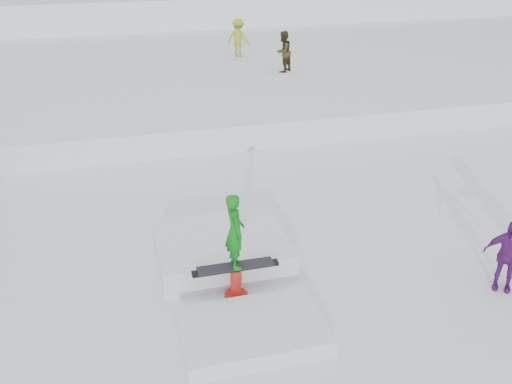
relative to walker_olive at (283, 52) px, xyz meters
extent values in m
plane|color=white|center=(-4.56, -12.99, -1.60)|extent=(120.00, 120.00, 0.00)
cube|color=white|center=(-4.56, 17.01, -0.40)|extent=(60.00, 14.00, 2.40)
cube|color=white|center=(-4.56, 3.01, -1.20)|extent=(50.00, 18.00, 0.80)
imported|color=#322910|center=(0.00, 0.00, 0.00)|extent=(0.98, 0.96, 1.59)
imported|color=#97A81A|center=(-1.08, 3.11, 0.02)|extent=(1.20, 1.12, 1.63)
imported|color=#5C1B73|center=(-0.06, -14.05, -0.87)|extent=(0.89, 0.79, 1.45)
cube|color=white|center=(-4.99, -11.72, -1.33)|extent=(2.60, 2.20, 0.54)
cube|color=white|center=(-4.99, -14.22, -1.45)|extent=(2.40, 1.60, 0.30)
cylinder|color=red|center=(-4.99, -13.02, -1.57)|extent=(0.44, 0.44, 0.06)
cylinder|color=red|center=(-4.99, -13.02, -1.30)|extent=(0.20, 0.20, 0.60)
cube|color=black|center=(-4.99, -13.02, -0.97)|extent=(1.60, 0.16, 0.06)
cube|color=black|center=(-4.99, -13.02, -0.92)|extent=(1.40, 0.28, 0.03)
imported|color=#087A11|center=(-4.99, -13.02, -0.19)|extent=(0.34, 0.52, 1.42)
camera|label=1|loc=(-6.88, -21.52, 4.78)|focal=40.00mm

